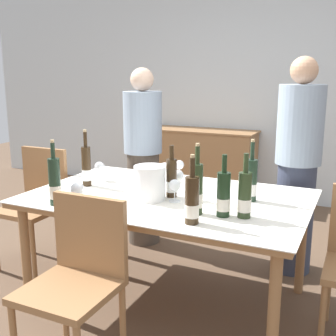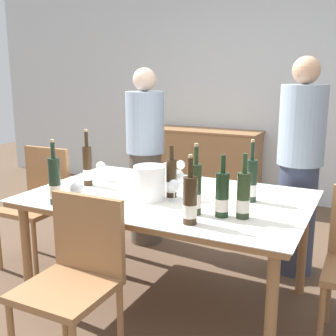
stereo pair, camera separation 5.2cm
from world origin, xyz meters
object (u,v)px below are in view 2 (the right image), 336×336
at_px(wine_bottle_3, 196,190).
at_px(chair_left_end, 39,197).
at_px(wine_bottle_7, 190,201).
at_px(dining_table, 168,205).
at_px(wine_glass_1, 101,167).
at_px(person_host, 145,158).
at_px(wine_bottle_6, 222,196).
at_px(wine_glass_4, 166,169).
at_px(sideboard_cabinet, 205,164).
at_px(wine_glass_5, 77,190).
at_px(wine_bottle_2, 171,179).
at_px(wine_bottle_5, 251,182).
at_px(person_guest_left, 299,169).
at_px(wine_glass_3, 181,166).
at_px(chair_near_front, 76,272).
at_px(wine_glass_0, 178,177).
at_px(ice_bucket, 150,182).
at_px(wine_bottle_1, 87,167).
at_px(wine_glass_2, 174,186).
at_px(wine_bottle_4, 55,182).
at_px(wine_bottle_0, 243,196).

relative_size(wine_bottle_3, chair_left_end, 0.43).
bearing_deg(wine_bottle_7, dining_table, 128.79).
height_order(wine_glass_1, person_host, person_host).
distance_m(wine_bottle_6, wine_glass_4, 0.84).
height_order(sideboard_cabinet, wine_glass_5, wine_glass_5).
height_order(wine_bottle_6, person_host, person_host).
bearing_deg(wine_bottle_2, chair_left_end, 175.33).
height_order(sideboard_cabinet, wine_bottle_5, wine_bottle_5).
distance_m(dining_table, chair_left_end, 1.18).
xyz_separation_m(chair_left_end, person_guest_left, (1.85, 0.72, 0.27)).
bearing_deg(dining_table, wine_glass_4, 118.72).
height_order(wine_glass_3, chair_near_front, chair_near_front).
height_order(wine_glass_0, chair_left_end, chair_left_end).
height_order(ice_bucket, person_guest_left, person_guest_left).
bearing_deg(wine_glass_5, wine_bottle_1, 119.84).
height_order(wine_bottle_1, wine_bottle_6, wine_bottle_1).
bearing_deg(chair_left_end, wine_bottle_5, 1.04).
relative_size(wine_bottle_6, wine_bottle_7, 0.94).
relative_size(wine_bottle_6, chair_left_end, 0.37).
height_order(wine_bottle_1, chair_left_end, wine_bottle_1).
xyz_separation_m(ice_bucket, wine_bottle_6, (0.50, -0.11, 0.01)).
xyz_separation_m(wine_glass_2, wine_glass_3, (-0.21, 0.56, -0.00)).
relative_size(dining_table, chair_left_end, 1.92).
relative_size(wine_bottle_4, wine_glass_3, 2.89).
height_order(wine_glass_2, person_host, person_host).
bearing_deg(wine_glass_1, chair_left_end, -173.99).
distance_m(wine_glass_0, wine_glass_3, 0.40).
bearing_deg(wine_glass_3, wine_glass_1, -147.70).
bearing_deg(wine_bottle_3, wine_glass_2, 142.50).
bearing_deg(person_guest_left, dining_table, -129.97).
xyz_separation_m(wine_bottle_3, person_host, (-0.92, 1.08, -0.10)).
bearing_deg(wine_bottle_4, wine_bottle_2, 38.44).
bearing_deg(wine_glass_5, person_host, 101.54).
bearing_deg(wine_bottle_3, wine_glass_4, 129.08).
distance_m(wine_bottle_0, wine_glass_5, 0.95).
distance_m(wine_bottle_1, chair_near_front, 0.98).
height_order(wine_bottle_4, wine_glass_5, wine_bottle_4).
distance_m(wine_bottle_4, person_guest_left, 1.74).
bearing_deg(wine_bottle_4, wine_glass_3, 66.14).
xyz_separation_m(wine_bottle_4, chair_left_end, (-0.65, 0.54, -0.32)).
bearing_deg(person_guest_left, wine_glass_3, -156.27).
bearing_deg(wine_glass_1, wine_glass_2, -18.90).
bearing_deg(wine_bottle_2, wine_bottle_1, -179.59).
bearing_deg(ice_bucket, wine_bottle_7, -35.95).
xyz_separation_m(sideboard_cabinet, chair_near_front, (0.54, -3.13, 0.11)).
distance_m(wine_bottle_4, wine_glass_0, 0.77).
bearing_deg(wine_bottle_2, dining_table, 155.16).
bearing_deg(wine_bottle_7, person_host, 127.81).
height_order(wine_bottle_6, chair_left_end, wine_bottle_6).
xyz_separation_m(wine_bottle_1, wine_glass_0, (0.64, 0.10, -0.02)).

